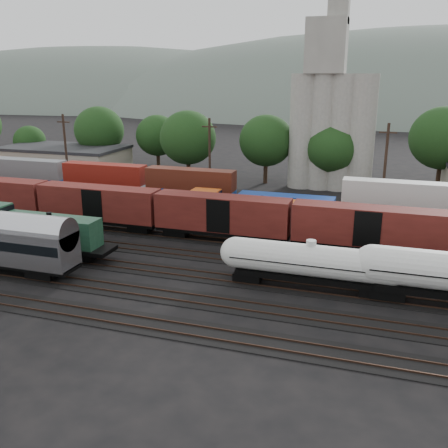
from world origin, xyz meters
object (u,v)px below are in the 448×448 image
(green_locomotive, at_px, (25,230))
(grain_silo, at_px, (331,118))
(orange_locomotive, at_px, (238,210))
(tank_car_a, at_px, (310,262))

(green_locomotive, xyz_separation_m, grain_silo, (25.77, 41.00, 8.62))
(green_locomotive, height_order, orange_locomotive, green_locomotive)
(tank_car_a, distance_m, grain_silo, 42.05)
(orange_locomotive, height_order, grain_silo, grain_silo)
(green_locomotive, relative_size, tank_car_a, 1.10)
(tank_car_a, xyz_separation_m, orange_locomotive, (-10.77, 15.00, -0.10))
(orange_locomotive, relative_size, grain_silo, 0.58)
(green_locomotive, distance_m, tank_car_a, 29.04)
(tank_car_a, bearing_deg, orange_locomotive, 125.68)
(green_locomotive, relative_size, orange_locomotive, 1.04)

